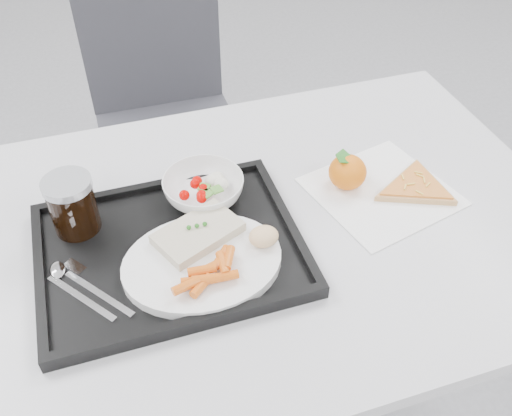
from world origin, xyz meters
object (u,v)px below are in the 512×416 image
Objects in this scene: tray at (170,251)px; salad_bowl at (204,189)px; chair at (164,102)px; dinner_plate at (202,263)px; tangerine at (348,172)px; table at (251,249)px; pizza_slice at (416,187)px; cola_glass at (72,204)px.

salad_bowl is at bearing 50.48° from tray.
tray is (-0.13, -0.83, 0.22)m from chair.
tangerine is at bearing 22.12° from dinner_plate.
table is 4.44× the size of dinner_plate.
chair is 4.70× the size of pizza_slice.
dinner_plate is at bearing -170.41° from pizza_slice.
cola_glass reaches higher than dinner_plate.
dinner_plate is 0.35m from tangerine.
salad_bowl is at bearing 130.20° from table.
table is at bearing -49.80° from salad_bowl.
dinner_plate reaches higher than table.
cola_glass is at bearing -110.65° from chair.
tray is at bearing -169.72° from table.
table is at bearing -13.81° from cola_glass.
dinner_plate is 1.78× the size of salad_bowl.
cola_glass is (-0.30, 0.07, 0.14)m from table.
salad_bowl is (-0.07, 0.08, 0.11)m from table.
dinner_plate is at bearing -95.43° from chair.
pizza_slice is at bearing -65.83° from chair.
tray is 0.19m from cola_glass.
tray is 1.67× the size of dinner_plate.
tangerine is at bearing -7.01° from salad_bowl.
tangerine is (0.37, 0.07, 0.03)m from tray.
cola_glass reaches higher than tangerine.
pizza_slice is (0.12, -0.06, -0.02)m from tangerine.
chair is at bearing 86.86° from salad_bowl.
cola_glass is 0.55× the size of pizza_slice.
cola_glass is 0.52m from tangerine.
cola_glass is 0.65m from pizza_slice.
chair reaches higher than cola_glass.
salad_bowl is 0.28m from tangerine.
tangerine reaches higher than table.
tray is 0.49m from pizza_slice.
dinner_plate reaches higher than pizza_slice.
tangerine reaches higher than salad_bowl.
tray is 2.28× the size of pizza_slice.
cola_glass is at bearing 176.78° from tangerine.
dinner_plate is 0.46m from pizza_slice.
cola_glass is (-0.19, 0.16, 0.05)m from dinner_plate.
tray reaches higher than pizza_slice.
pizza_slice is (0.45, 0.08, -0.01)m from dinner_plate.
dinner_plate is 1.37× the size of pizza_slice.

